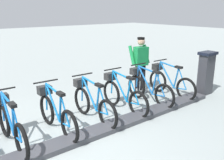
{
  "coord_description": "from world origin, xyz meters",
  "views": [
    {
      "loc": [
        -3.86,
        1.82,
        2.49
      ],
      "look_at": [
        0.5,
        -1.65,
        0.9
      ],
      "focal_mm": 40.35,
      "sensor_mm": 36.0,
      "label": 1
    }
  ],
  "objects_px": {
    "bike_docked_0": "(169,81)",
    "worker_near_rack": "(140,62)",
    "bike_docked_4": "(55,112)",
    "bike_docked_5": "(10,124)",
    "bike_docked_3": "(92,102)",
    "bike_docked_2": "(122,94)",
    "bike_docked_1": "(148,87)",
    "payment_kiosk": "(206,72)"
  },
  "relations": [
    {
      "from": "payment_kiosk",
      "to": "bike_docked_3",
      "type": "xyz_separation_m",
      "value": [
        0.57,
        3.68,
        -0.24
      ]
    },
    {
      "from": "payment_kiosk",
      "to": "bike_docked_2",
      "type": "bearing_deg",
      "value": 78.32
    },
    {
      "from": "payment_kiosk",
      "to": "bike_docked_5",
      "type": "height_order",
      "value": "payment_kiosk"
    },
    {
      "from": "bike_docked_3",
      "to": "bike_docked_4",
      "type": "distance_m",
      "value": 0.91
    },
    {
      "from": "bike_docked_5",
      "to": "bike_docked_3",
      "type": "bearing_deg",
      "value": -90.0
    },
    {
      "from": "bike_docked_2",
      "to": "worker_near_rack",
      "type": "bearing_deg",
      "value": -59.55
    },
    {
      "from": "bike_docked_1",
      "to": "bike_docked_5",
      "type": "bearing_deg",
      "value": 90.0
    },
    {
      "from": "bike_docked_0",
      "to": "worker_near_rack",
      "type": "distance_m",
      "value": 1.05
    },
    {
      "from": "bike_docked_4",
      "to": "bike_docked_1",
      "type": "bearing_deg",
      "value": -90.0
    },
    {
      "from": "bike_docked_3",
      "to": "bike_docked_1",
      "type": "bearing_deg",
      "value": -90.0
    },
    {
      "from": "bike_docked_3",
      "to": "worker_near_rack",
      "type": "bearing_deg",
      "value": -70.06
    },
    {
      "from": "bike_docked_2",
      "to": "bike_docked_3",
      "type": "bearing_deg",
      "value": 90.0
    },
    {
      "from": "bike_docked_1",
      "to": "worker_near_rack",
      "type": "bearing_deg",
      "value": -32.83
    },
    {
      "from": "bike_docked_2",
      "to": "bike_docked_5",
      "type": "height_order",
      "value": "same"
    },
    {
      "from": "payment_kiosk",
      "to": "bike_docked_5",
      "type": "distance_m",
      "value": 5.53
    },
    {
      "from": "payment_kiosk",
      "to": "bike_docked_2",
      "type": "height_order",
      "value": "payment_kiosk"
    },
    {
      "from": "bike_docked_0",
      "to": "bike_docked_1",
      "type": "relative_size",
      "value": 1.0
    },
    {
      "from": "payment_kiosk",
      "to": "bike_docked_0",
      "type": "bearing_deg",
      "value": 58.85
    },
    {
      "from": "bike_docked_0",
      "to": "bike_docked_1",
      "type": "xyz_separation_m",
      "value": [
        0.0,
        0.91,
        0.0
      ]
    },
    {
      "from": "bike_docked_4",
      "to": "bike_docked_0",
      "type": "bearing_deg",
      "value": -90.0
    },
    {
      "from": "payment_kiosk",
      "to": "worker_near_rack",
      "type": "bearing_deg",
      "value": 42.19
    },
    {
      "from": "bike_docked_1",
      "to": "bike_docked_2",
      "type": "distance_m",
      "value": 0.91
    },
    {
      "from": "payment_kiosk",
      "to": "bike_docked_0",
      "type": "height_order",
      "value": "payment_kiosk"
    },
    {
      "from": "bike_docked_1",
      "to": "bike_docked_4",
      "type": "height_order",
      "value": "same"
    },
    {
      "from": "bike_docked_2",
      "to": "bike_docked_4",
      "type": "bearing_deg",
      "value": 90.0
    },
    {
      "from": "bike_docked_0",
      "to": "worker_near_rack",
      "type": "bearing_deg",
      "value": 22.31
    },
    {
      "from": "bike_docked_2",
      "to": "bike_docked_1",
      "type": "bearing_deg",
      "value": -90.0
    },
    {
      "from": "bike_docked_0",
      "to": "bike_docked_3",
      "type": "xyz_separation_m",
      "value": [
        0.0,
        2.73,
        0.0
      ]
    },
    {
      "from": "bike_docked_2",
      "to": "worker_near_rack",
      "type": "relative_size",
      "value": 1.04
    },
    {
      "from": "bike_docked_4",
      "to": "worker_near_rack",
      "type": "bearing_deg",
      "value": -75.3
    },
    {
      "from": "bike_docked_5",
      "to": "bike_docked_2",
      "type": "bearing_deg",
      "value": -90.0
    },
    {
      "from": "bike_docked_5",
      "to": "bike_docked_0",
      "type": "bearing_deg",
      "value": -90.0
    },
    {
      "from": "bike_docked_4",
      "to": "bike_docked_3",
      "type": "bearing_deg",
      "value": -90.0
    },
    {
      "from": "bike_docked_4",
      "to": "bike_docked_5",
      "type": "xyz_separation_m",
      "value": [
        0.0,
        0.91,
        0.0
      ]
    },
    {
      "from": "worker_near_rack",
      "to": "bike_docked_1",
      "type": "bearing_deg",
      "value": 147.17
    },
    {
      "from": "bike_docked_0",
      "to": "worker_near_rack",
      "type": "relative_size",
      "value": 1.04
    },
    {
      "from": "worker_near_rack",
      "to": "bike_docked_2",
      "type": "bearing_deg",
      "value": 120.45
    },
    {
      "from": "bike_docked_4",
      "to": "worker_near_rack",
      "type": "height_order",
      "value": "worker_near_rack"
    },
    {
      "from": "worker_near_rack",
      "to": "bike_docked_5",
      "type": "bearing_deg",
      "value": 101.61
    },
    {
      "from": "bike_docked_0",
      "to": "bike_docked_4",
      "type": "relative_size",
      "value": 1.0
    },
    {
      "from": "bike_docked_3",
      "to": "bike_docked_4",
      "type": "xyz_separation_m",
      "value": [
        0.0,
        0.91,
        0.0
      ]
    },
    {
      "from": "bike_docked_3",
      "to": "bike_docked_5",
      "type": "bearing_deg",
      "value": 90.0
    }
  ]
}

